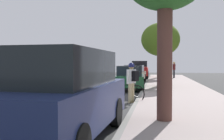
# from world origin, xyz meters

# --- Properties ---
(ground) EXTENTS (61.78, 61.78, 0.00)m
(ground) POSITION_xyz_m (0.00, 0.00, 0.00)
(ground) COLOR #363636
(sidewalk) EXTENTS (3.93, 38.61, 0.14)m
(sidewalk) POSITION_xyz_m (4.08, 0.00, 0.07)
(sidewalk) COLOR #A2908D
(sidewalk) RESTS_ON ground
(curb_edge) EXTENTS (0.16, 38.61, 0.14)m
(curb_edge) POSITION_xyz_m (2.04, 0.00, 0.07)
(curb_edge) COLOR gray
(curb_edge) RESTS_ON ground
(lane_stripe_centre) EXTENTS (0.14, 35.80, 0.01)m
(lane_stripe_centre) POSITION_xyz_m (-3.09, -1.41, 0.00)
(lane_stripe_centre) COLOR white
(lane_stripe_centre) RESTS_ON ground
(lane_stripe_bike_edge) EXTENTS (0.12, 38.61, 0.01)m
(lane_stripe_bike_edge) POSITION_xyz_m (0.57, 0.00, 0.00)
(lane_stripe_bike_edge) COLOR white
(lane_stripe_bike_edge) RESTS_ON ground
(parked_suv_dark_blue_nearest) EXTENTS (2.13, 4.78, 1.99)m
(parked_suv_dark_blue_nearest) POSITION_xyz_m (0.84, -9.94, 1.03)
(parked_suv_dark_blue_nearest) COLOR navy
(parked_suv_dark_blue_nearest) RESTS_ON ground
(parked_sedan_green_second) EXTENTS (2.04, 4.50, 1.52)m
(parked_sedan_green_second) POSITION_xyz_m (1.12, 1.18, 0.75)
(parked_sedan_green_second) COLOR #1E512D
(parked_sedan_green_second) RESTS_ON ground
(parked_sedan_tan_mid) EXTENTS (1.96, 4.46, 1.52)m
(parked_sedan_tan_mid) POSITION_xyz_m (0.83, 7.59, 0.75)
(parked_sedan_tan_mid) COLOR tan
(parked_sedan_tan_mid) RESTS_ON ground
(parked_pickup_red_far) EXTENTS (2.12, 5.35, 1.95)m
(parked_pickup_red_far) POSITION_xyz_m (0.85, 13.91, 0.90)
(parked_pickup_red_far) COLOR maroon
(parked_pickup_red_far) RESTS_ON ground
(bicycle_at_curb) EXTENTS (1.56, 0.94, 0.80)m
(bicycle_at_curb) POSITION_xyz_m (1.57, -3.92, 0.39)
(bicycle_at_curb) COLOR black
(bicycle_at_curb) RESTS_ON ground
(cyclist_with_backpack) EXTENTS (0.52, 0.56, 1.72)m
(cyclist_with_backpack) POSITION_xyz_m (1.79, -4.38, 1.05)
(cyclist_with_backpack) COLOR #C6B284
(cyclist_with_backpack) RESTS_ON ground
(street_tree_far_end) EXTENTS (2.58, 2.58, 4.27)m
(street_tree_far_end) POSITION_xyz_m (3.06, 2.22, 3.23)
(street_tree_far_end) COLOR brown
(street_tree_far_end) RESTS_ON sidewalk
(street_tree_corner) EXTENTS (3.05, 3.05, 5.68)m
(street_tree_corner) POSITION_xyz_m (3.06, 12.67, 4.40)
(street_tree_corner) COLOR brown
(street_tree_corner) RESTS_ON sidewalk
(pedestrian_on_phone) EXTENTS (0.27, 0.62, 1.69)m
(pedestrian_on_phone) POSITION_xyz_m (4.59, 12.28, 1.10)
(pedestrian_on_phone) COLOR black
(pedestrian_on_phone) RESTS_ON sidewalk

